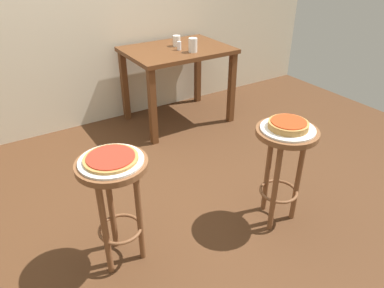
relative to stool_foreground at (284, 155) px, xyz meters
name	(u,v)px	position (x,y,z in m)	size (l,w,h in m)	color
ground_plane	(147,211)	(-0.73, 0.54, -0.52)	(6.00, 6.00, 0.00)	#4C2D19
stool_foreground	(284,155)	(0.00, 0.00, 0.00)	(0.39, 0.39, 0.70)	brown
serving_plate_foreground	(288,129)	(0.00, 0.00, 0.19)	(0.33, 0.33, 0.01)	white
pizza_foreground	(288,125)	(0.00, 0.00, 0.22)	(0.24, 0.24, 0.05)	#B78442
stool_middle	(115,190)	(-1.04, 0.23, 0.00)	(0.39, 0.39, 0.70)	brown
serving_plate_middle	(111,161)	(-1.04, 0.23, 0.19)	(0.34, 0.34, 0.01)	white
pizza_middle	(111,158)	(-1.04, 0.23, 0.20)	(0.29, 0.29, 0.02)	#B78442
dining_table	(177,60)	(0.22, 1.72, 0.13)	(1.00, 0.74, 0.77)	#5B3319
cup_near_edge	(193,45)	(0.28, 1.52, 0.32)	(0.08, 0.08, 0.13)	silver
cup_far_edge	(177,41)	(0.26, 1.79, 0.31)	(0.08, 0.08, 0.10)	silver
condiment_shaker	(179,46)	(0.21, 1.65, 0.29)	(0.04, 0.04, 0.08)	white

